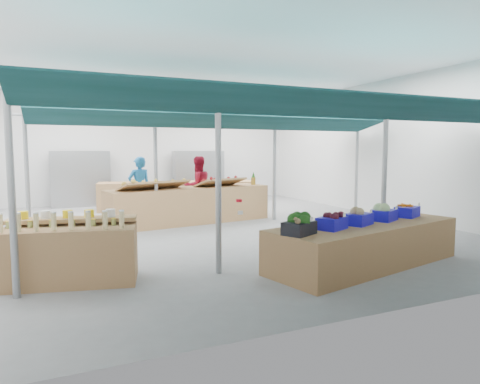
{
  "coord_description": "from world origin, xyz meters",
  "views": [
    {
      "loc": [
        -3.52,
        -10.51,
        2.03
      ],
      "look_at": [
        0.46,
        -1.6,
        1.09
      ],
      "focal_mm": 32.0,
      "sensor_mm": 36.0,
      "label": 1
    }
  ],
  "objects_px": {
    "vendor_left": "(139,188)",
    "crate_stack": "(390,231)",
    "fruit_counter": "(190,205)",
    "bottle_shelf": "(71,252)",
    "vendor_right": "(198,186)",
    "veg_counter": "(365,244)"
  },
  "relations": [
    {
      "from": "veg_counter",
      "to": "vendor_right",
      "type": "height_order",
      "value": "vendor_right"
    },
    {
      "from": "bottle_shelf",
      "to": "fruit_counter",
      "type": "bearing_deg",
      "value": 67.05
    },
    {
      "from": "veg_counter",
      "to": "crate_stack",
      "type": "relative_size",
      "value": 6.39
    },
    {
      "from": "bottle_shelf",
      "to": "vendor_right",
      "type": "relative_size",
      "value": 1.14
    },
    {
      "from": "bottle_shelf",
      "to": "vendor_right",
      "type": "distance_m",
      "value": 6.9
    },
    {
      "from": "fruit_counter",
      "to": "crate_stack",
      "type": "relative_size",
      "value": 7.72
    },
    {
      "from": "fruit_counter",
      "to": "crate_stack",
      "type": "bearing_deg",
      "value": -65.38
    },
    {
      "from": "fruit_counter",
      "to": "vendor_right",
      "type": "distance_m",
      "value": 1.33
    },
    {
      "from": "vendor_left",
      "to": "bottle_shelf",
      "type": "bearing_deg",
      "value": 60.07
    },
    {
      "from": "crate_stack",
      "to": "vendor_right",
      "type": "bearing_deg",
      "value": 113.44
    },
    {
      "from": "crate_stack",
      "to": "vendor_left",
      "type": "height_order",
      "value": "vendor_left"
    },
    {
      "from": "vendor_right",
      "to": "veg_counter",
      "type": "bearing_deg",
      "value": 88.36
    },
    {
      "from": "vendor_left",
      "to": "vendor_right",
      "type": "bearing_deg",
      "value": 170.81
    },
    {
      "from": "bottle_shelf",
      "to": "veg_counter",
      "type": "relative_size",
      "value": 0.55
    },
    {
      "from": "veg_counter",
      "to": "fruit_counter",
      "type": "distance_m",
      "value": 5.8
    },
    {
      "from": "veg_counter",
      "to": "vendor_right",
      "type": "bearing_deg",
      "value": 84.52
    },
    {
      "from": "fruit_counter",
      "to": "vendor_right",
      "type": "relative_size",
      "value": 2.5
    },
    {
      "from": "crate_stack",
      "to": "vendor_right",
      "type": "relative_size",
      "value": 0.32
    },
    {
      "from": "bottle_shelf",
      "to": "vendor_left",
      "type": "height_order",
      "value": "vendor_left"
    },
    {
      "from": "fruit_counter",
      "to": "vendor_left",
      "type": "xyz_separation_m",
      "value": [
        -1.2,
        1.1,
        0.43
      ]
    },
    {
      "from": "vendor_left",
      "to": "crate_stack",
      "type": "bearing_deg",
      "value": 117.73
    },
    {
      "from": "fruit_counter",
      "to": "vendor_right",
      "type": "height_order",
      "value": "vendor_right"
    }
  ]
}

